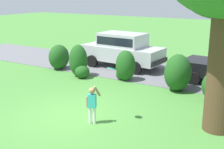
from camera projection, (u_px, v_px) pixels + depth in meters
name	position (u px, v px, depth m)	size (l,w,h in m)	color
ground_plane	(73.00, 115.00, 10.36)	(80.00, 80.00, 0.00)	#478438
driveway_strip	(152.00, 72.00, 15.89)	(28.00, 4.40, 0.02)	slate
shrub_near_tree	(59.00, 58.00, 16.43)	(1.02, 1.21, 1.35)	#1E511C
shrub_centre_left	(79.00, 63.00, 14.95)	(1.19, 0.98, 1.60)	#1E511C
shrub_centre	(125.00, 67.00, 14.30)	(0.98, 0.90, 1.46)	#1E511C
shrub_centre_right	(178.00, 73.00, 12.78)	(1.12, 1.34, 1.58)	#1E511C
shrub_far_end	(218.00, 86.00, 11.56)	(1.19, 1.29, 1.21)	#1E511C
parked_suv	(122.00, 48.00, 16.72)	(4.79, 2.30, 1.92)	silver
child_thrower	(92.00, 102.00, 9.55)	(0.39, 0.37, 1.29)	white
frisbee	(111.00, 69.00, 9.49)	(0.28, 0.27, 0.12)	#1EB7B2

